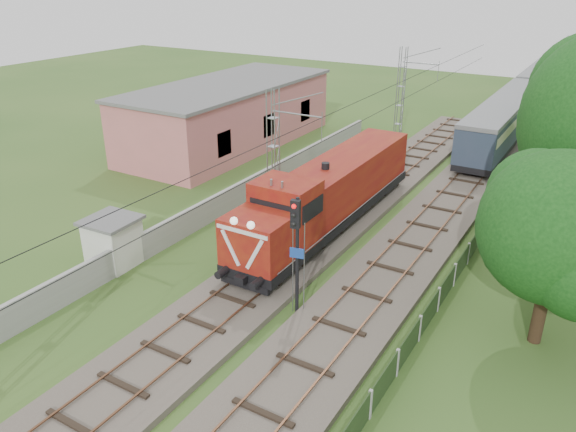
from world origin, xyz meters
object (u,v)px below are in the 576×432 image
Objects in this scene: coach_rake at (545,77)px; relay_hut at (113,241)px; signal_post at (296,237)px; locomotive at (329,194)px.

coach_rake is 25.15× the size of relay_hut.
locomotive is at bearing 108.32° from signal_post.
coach_rake is 54.87m from relay_hut.
locomotive is 3.11× the size of signal_post.
relay_hut is at bearing -176.08° from signal_post.
locomotive reaches higher than coach_rake.
signal_post is 10.54m from relay_hut.
locomotive is at bearing 51.18° from relay_hut.
signal_post is (2.81, -8.50, 1.54)m from locomotive.
locomotive is at bearing -96.45° from coach_rake.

